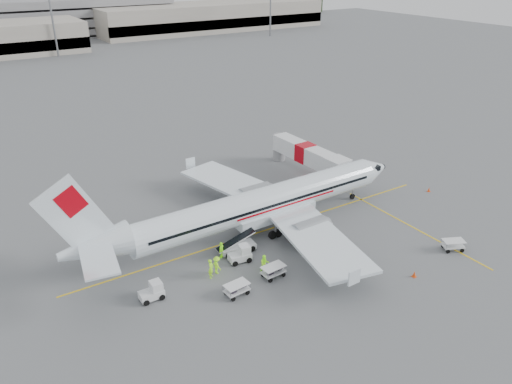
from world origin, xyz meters
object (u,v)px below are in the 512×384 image
jet_bridge (305,159)px  belt_loader (237,240)px  tug_mid (240,254)px  tug_aft (151,291)px  tug_fore (321,231)px  aircraft (263,184)px

jet_bridge → belt_loader: 21.82m
belt_loader → tug_mid: bearing=-107.9°
tug_mid → tug_aft: 9.54m
jet_bridge → tug_fore: 17.44m
aircraft → tug_mid: size_ratio=18.12×
tug_mid → tug_fore: bearing=3.7°
tug_mid → belt_loader: bearing=74.4°
belt_loader → tug_aft: size_ratio=2.30×
aircraft → belt_loader: size_ratio=8.15×
aircraft → jet_bridge: 16.92m
jet_bridge → tug_mid: (-18.74, -14.02, -1.21)m
tug_fore → tug_aft: tug_fore is taller
jet_bridge → belt_loader: jet_bridge is taller
jet_bridge → tug_aft: (-28.23, -15.00, -1.23)m
belt_loader → tug_fore: size_ratio=2.17×
jet_bridge → belt_loader: size_ratio=3.23×
tug_aft → belt_loader: bearing=15.0°
aircraft → jet_bridge: size_ratio=2.52×
tug_fore → tug_mid: 9.60m
belt_loader → tug_aft: belt_loader is taller
tug_fore → tug_aft: 19.06m
jet_bridge → tug_aft: bearing=-154.3°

